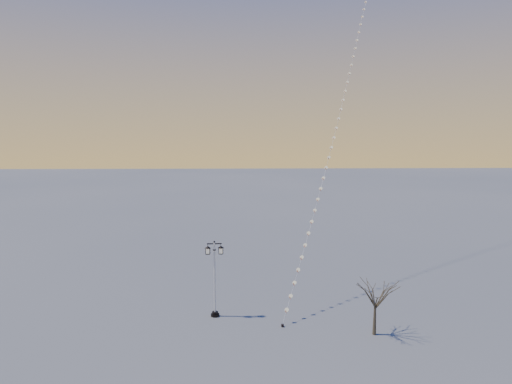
{
  "coord_description": "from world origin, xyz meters",
  "views": [
    {
      "loc": [
        -1.51,
        -27.0,
        12.33
      ],
      "look_at": [
        -0.4,
        6.01,
        8.32
      ],
      "focal_mm": 32.2,
      "sensor_mm": 36.0,
      "label": 1
    }
  ],
  "objects": [
    {
      "name": "bare_tree",
      "position": [
        6.82,
        0.18,
        2.51
      ],
      "size": [
        2.18,
        2.18,
        3.61
      ],
      "rotation": [
        0.0,
        0.0,
        -0.29
      ],
      "color": "#3F3625",
      "rests_on": "ground"
    },
    {
      "name": "street_lamp",
      "position": [
        -3.31,
        3.48,
        2.94
      ],
      "size": [
        1.35,
        0.59,
        5.31
      ],
      "rotation": [
        0.0,
        0.0,
        0.04
      ],
      "color": "black",
      "rests_on": "ground"
    },
    {
      "name": "kite_train",
      "position": [
        7.57,
        14.69,
        16.23
      ],
      "size": [
        13.37,
        26.95,
        32.68
      ],
      "rotation": [
        0.0,
        0.0,
        0.29
      ],
      "color": "black",
      "rests_on": "ground"
    },
    {
      "name": "ground",
      "position": [
        0.0,
        0.0,
        0.0
      ],
      "size": [
        300.0,
        300.0,
        0.0
      ],
      "primitive_type": "plane",
      "color": "slate",
      "rests_on": "ground"
    }
  ]
}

